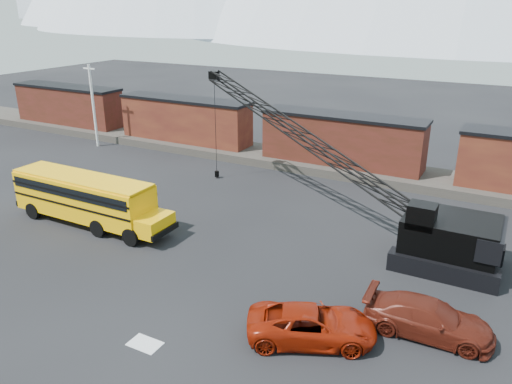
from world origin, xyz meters
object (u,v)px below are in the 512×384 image
Objects in this scene: school_bus at (88,198)px; maroon_suv at (428,318)px; red_pickup at (312,325)px; crawler_crane at (304,138)px.

school_bus reaches higher than maroon_suv.
red_pickup is 14.63m from crawler_crane.
crawler_crane reaches higher than school_bus.
red_pickup is at bearing -14.07° from school_bus.
red_pickup is 1.00× the size of maroon_suv.
crawler_crane is at bearing 43.33° from maroon_suv.
school_bus is 14.45m from crawler_crane.
red_pickup is at bearing 120.28° from maroon_suv.
school_bus reaches higher than red_pickup.
crawler_crane reaches higher than red_pickup.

